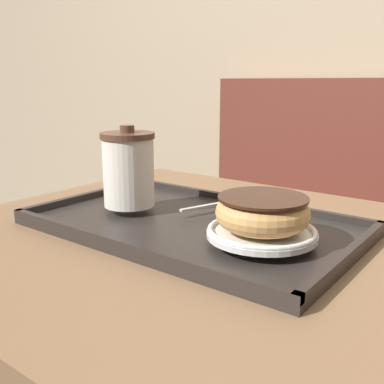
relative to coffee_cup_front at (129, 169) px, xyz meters
The scene contains 6 objects.
cafe_table 0.31m from the coffee_cup_front, ahead, with size 0.86×0.76×0.75m.
serving_tray 0.15m from the coffee_cup_front, ahead, with size 0.53×0.32×0.02m.
coffee_cup_front is the anchor object (origin of this frame).
plate_with_chocolate_donut 0.28m from the coffee_cup_front, ahead, with size 0.16×0.16×0.01m.
donut_chocolate_glazed 0.27m from the coffee_cup_front, ahead, with size 0.13×0.13×0.05m.
spoon 0.19m from the coffee_cup_front, 42.74° to the left, with size 0.06×0.14×0.01m.
Camera 1 is at (0.41, -0.56, 0.99)m, focal length 42.00 mm.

